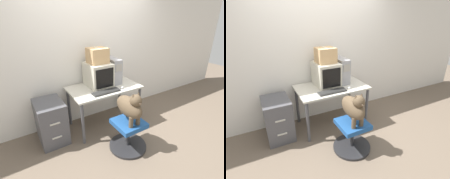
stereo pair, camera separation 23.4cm
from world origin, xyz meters
TOP-DOWN VIEW (x-y plane):
  - ground_plane at (0.00, 0.00)m, footprint 12.00×12.00m
  - wall_back at (0.00, 0.80)m, footprint 8.00×0.05m
  - desk at (0.00, 0.37)m, footprint 1.23×0.73m
  - crt_monitor at (-0.05, 0.47)m, footprint 0.40×0.48m
  - pc_tower at (0.26, 0.50)m, footprint 0.17×0.44m
  - keyboard at (-0.09, 0.13)m, footprint 0.48×0.15m
  - computer_mouse at (0.22, 0.12)m, footprint 0.06×0.05m
  - office_chair at (-0.02, -0.40)m, footprint 0.59×0.59m
  - dog at (-0.02, -0.41)m, footprint 0.23×0.52m
  - filing_cabinet at (-0.97, 0.41)m, footprint 0.42×0.56m
  - cardboard_box at (-0.05, 0.47)m, footprint 0.31×0.29m

SIDE VIEW (x-z plane):
  - ground_plane at x=0.00m, z-range 0.00..0.00m
  - office_chair at x=-0.02m, z-range -0.01..0.47m
  - filing_cabinet at x=-0.97m, z-range 0.00..0.70m
  - desk at x=0.00m, z-range 0.29..1.05m
  - dog at x=-0.02m, z-range 0.48..1.00m
  - keyboard at x=-0.09m, z-range 0.76..0.79m
  - computer_mouse at x=0.22m, z-range 0.76..0.80m
  - crt_monitor at x=-0.05m, z-range 0.76..1.18m
  - pc_tower at x=0.26m, z-range 0.76..1.22m
  - wall_back at x=0.00m, z-range 0.00..2.60m
  - cardboard_box at x=-0.05m, z-range 1.18..1.44m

